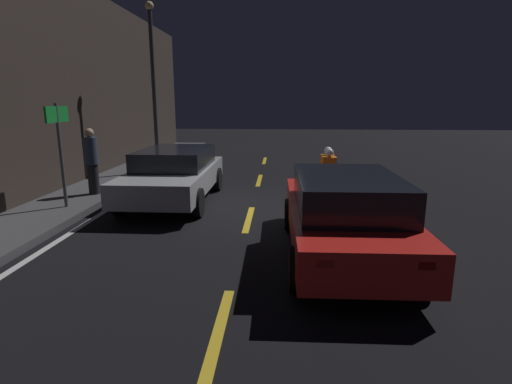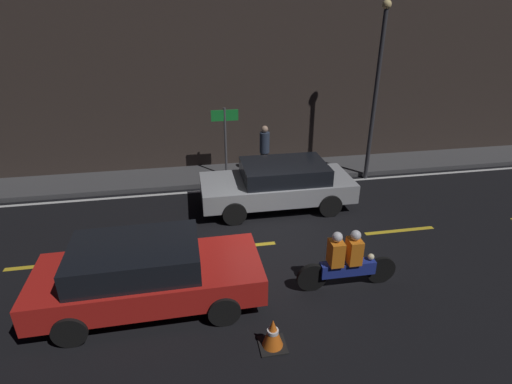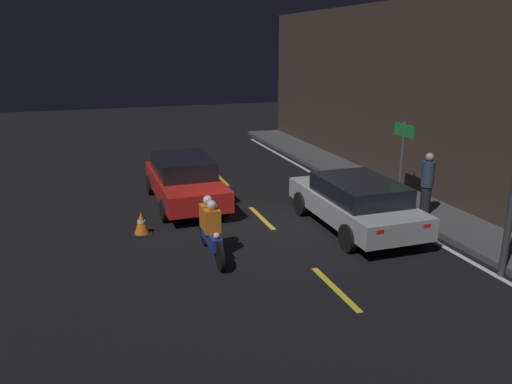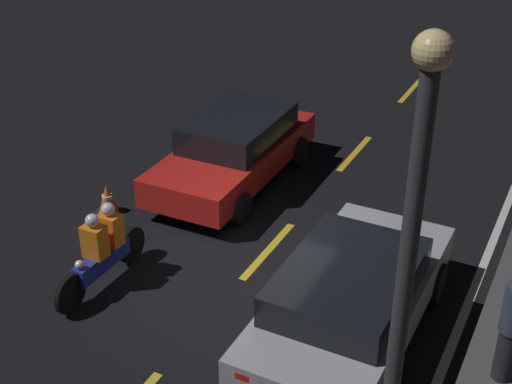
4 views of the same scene
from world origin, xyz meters
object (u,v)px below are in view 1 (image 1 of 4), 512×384
(traffic_cone_near, at_px, (399,207))
(street_lamp, at_px, (154,82))
(shop_sign, at_px, (59,135))
(taxi_red, at_px, (344,213))
(pedestrian, at_px, (92,161))
(hatchback_silver, at_px, (174,173))
(motorcycle, at_px, (328,175))

(traffic_cone_near, distance_m, street_lamp, 9.04)
(traffic_cone_near, distance_m, shop_sign, 7.87)
(taxi_red, relative_size, pedestrian, 2.57)
(traffic_cone_near, xyz_separation_m, street_lamp, (4.93, 6.98, 2.94))
(hatchback_silver, height_order, street_lamp, street_lamp)
(traffic_cone_near, bearing_deg, shop_sign, 89.67)
(pedestrian, relative_size, shop_sign, 0.73)
(pedestrian, relative_size, street_lamp, 0.30)
(taxi_red, xyz_separation_m, motorcycle, (4.15, -0.19, -0.11))
(motorcycle, xyz_separation_m, shop_sign, (-1.84, 6.33, 1.19))
(hatchback_silver, bearing_deg, shop_sign, -59.42)
(hatchback_silver, bearing_deg, traffic_cone_near, 76.06)
(street_lamp, bearing_deg, motorcycle, -118.49)
(taxi_red, distance_m, hatchback_silver, 5.31)
(motorcycle, bearing_deg, hatchback_silver, 97.82)
(motorcycle, distance_m, street_lamp, 6.87)
(hatchback_silver, relative_size, traffic_cone_near, 7.44)
(hatchback_silver, height_order, traffic_cone_near, hatchback_silver)
(pedestrian, height_order, street_lamp, street_lamp)
(traffic_cone_near, height_order, pedestrian, pedestrian)
(shop_sign, bearing_deg, hatchback_silver, -59.64)
(pedestrian, bearing_deg, hatchback_silver, -90.30)
(hatchback_silver, bearing_deg, pedestrian, -90.08)
(hatchback_silver, relative_size, motorcycle, 2.03)
(traffic_cone_near, relative_size, street_lamp, 0.11)
(shop_sign, relative_size, street_lamp, 0.42)
(taxi_red, relative_size, shop_sign, 1.87)
(traffic_cone_near, bearing_deg, pedestrian, 79.74)
(pedestrian, bearing_deg, taxi_red, -120.96)
(hatchback_silver, relative_size, street_lamp, 0.78)
(pedestrian, distance_m, shop_sign, 1.56)
(hatchback_silver, height_order, motorcycle, motorcycle)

